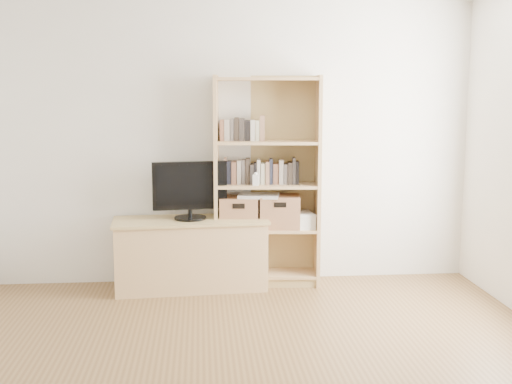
{
  "coord_description": "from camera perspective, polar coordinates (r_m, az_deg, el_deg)",
  "views": [
    {
      "loc": [
        -0.28,
        -3.43,
        1.76
      ],
      "look_at": [
        0.19,
        1.9,
        0.93
      ],
      "focal_mm": 45.0,
      "sensor_mm": 36.0,
      "label": 1
    }
  ],
  "objects": [
    {
      "name": "magazine_stack",
      "position": [
        5.92,
        4.19,
        -2.59
      ],
      "size": [
        0.2,
        0.27,
        0.12
      ],
      "primitive_type": "cube",
      "rotation": [
        0.0,
        0.0,
        0.1
      ],
      "color": "beige",
      "rests_on": "bookshelf"
    },
    {
      "name": "bookshelf",
      "position": [
        5.85,
        1.01,
        0.93
      ],
      "size": [
        0.98,
        0.42,
        1.91
      ],
      "primitive_type": "cube",
      "rotation": [
        0.0,
        0.0,
        -0.08
      ],
      "color": "#A88456",
      "rests_on": "floor"
    },
    {
      "name": "baby_monitor",
      "position": [
        5.74,
        -0.03,
        1.06
      ],
      "size": [
        0.06,
        0.04,
        0.1
      ],
      "primitive_type": "cube",
      "rotation": [
        0.0,
        0.0,
        -0.19
      ],
      "color": "white",
      "rests_on": "bookshelf"
    },
    {
      "name": "books_row_mid",
      "position": [
        5.85,
        1.0,
        1.86
      ],
      "size": [
        0.87,
        0.24,
        0.23
      ],
      "primitive_type": "cube",
      "rotation": [
        0.0,
        0.0,
        -0.08
      ],
      "color": "#BCB796",
      "rests_on": "bookshelf"
    },
    {
      "name": "basket_right",
      "position": [
        5.89,
        2.14,
        -1.75
      ],
      "size": [
        0.39,
        0.34,
        0.3
      ],
      "primitive_type": "cube",
      "rotation": [
        0.0,
        0.0,
        -0.11
      ],
      "color": "#8C5F3F",
      "rests_on": "bookshelf"
    },
    {
      "name": "tv_stand",
      "position": [
        5.86,
        -5.81,
        -5.59
      ],
      "size": [
        1.37,
        0.59,
        0.61
      ],
      "primitive_type": "cube",
      "rotation": [
        0.0,
        0.0,
        0.07
      ],
      "color": "#A88456",
      "rests_on": "floor"
    },
    {
      "name": "television",
      "position": [
        5.74,
        -5.9,
        0.17
      ],
      "size": [
        0.66,
        0.13,
        0.52
      ],
      "primitive_type": "cube",
      "rotation": [
        0.0,
        0.0,
        0.12
      ],
      "color": "black",
      "rests_on": "tv_stand"
    },
    {
      "name": "books_row_upper",
      "position": [
        5.82,
        -1.09,
        5.56
      ],
      "size": [
        0.39,
        0.19,
        0.2
      ],
      "primitive_type": "cube",
      "rotation": [
        0.0,
        0.0,
        -0.13
      ],
      "color": "#BCB796",
      "rests_on": "bookshelf"
    },
    {
      "name": "basket_left",
      "position": [
        5.89,
        -1.49,
        -1.81
      ],
      "size": [
        0.37,
        0.32,
        0.28
      ],
      "primitive_type": "cube",
      "rotation": [
        0.0,
        0.0,
        -0.11
      ],
      "color": "#8C5F3F",
      "rests_on": "bookshelf"
    },
    {
      "name": "back_wall",
      "position": [
        5.95,
        -2.29,
        4.38
      ],
      "size": [
        4.5,
        0.02,
        2.6
      ],
      "primitive_type": "cube",
      "color": "white",
      "rests_on": "floor"
    },
    {
      "name": "laptop",
      "position": [
        5.84,
        0.25,
        -0.33
      ],
      "size": [
        0.4,
        0.31,
        0.03
      ],
      "primitive_type": "cube",
      "rotation": [
        0.0,
        0.0,
        -0.18
      ],
      "color": "silver",
      "rests_on": "basket_left"
    }
  ]
}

